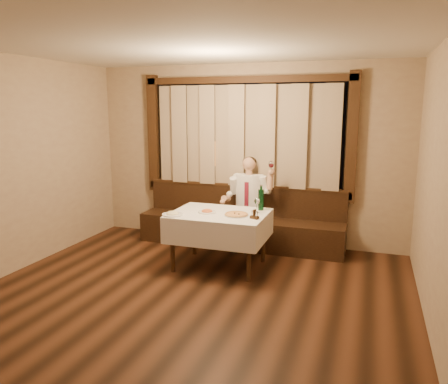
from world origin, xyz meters
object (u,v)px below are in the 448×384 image
(banquette, at_px, (241,225))
(green_bottle, at_px, (261,199))
(pasta_red, at_px, (207,210))
(cruet_caddy, at_px, (254,215))
(pizza, at_px, (236,214))
(pasta_cream, at_px, (172,212))
(dining_table, at_px, (219,220))
(seated_man, at_px, (248,196))

(banquette, distance_m, green_bottle, 1.04)
(pasta_red, distance_m, cruet_caddy, 0.70)
(pizza, xyz_separation_m, pasta_cream, (-0.79, -0.25, 0.02))
(green_bottle, bearing_deg, dining_table, -146.62)
(pasta_cream, bearing_deg, cruet_caddy, 8.75)
(seated_man, bearing_deg, green_bottle, -59.78)
(dining_table, relative_size, green_bottle, 3.62)
(banquette, xyz_separation_m, cruet_caddy, (0.53, -1.19, 0.49))
(cruet_caddy, bearing_deg, dining_table, -176.12)
(banquette, bearing_deg, seated_man, -33.53)
(dining_table, bearing_deg, pasta_red, -163.16)
(pasta_red, distance_m, green_bottle, 0.75)
(pizza, height_order, green_bottle, green_bottle)
(cruet_caddy, height_order, seated_man, seated_man)
(banquette, xyz_separation_m, pasta_cream, (-0.53, -1.35, 0.48))
(pasta_cream, relative_size, seated_man, 0.20)
(dining_table, height_order, green_bottle, green_bottle)
(banquette, relative_size, cruet_caddy, 25.91)
(pizza, bearing_deg, banquette, 103.46)
(dining_table, distance_m, pasta_cream, 0.64)
(pasta_cream, distance_m, seated_man, 1.43)
(dining_table, distance_m, pasta_red, 0.21)
(pasta_cream, height_order, green_bottle, green_bottle)
(dining_table, distance_m, green_bottle, 0.64)
(pizza, distance_m, pasta_cream, 0.83)
(pizza, bearing_deg, cruet_caddy, -17.86)
(seated_man, bearing_deg, dining_table, -98.20)
(pasta_cream, bearing_deg, green_bottle, 32.50)
(pizza, bearing_deg, pasta_red, 175.81)
(banquette, height_order, pasta_cream, banquette)
(dining_table, relative_size, seated_man, 0.91)
(banquette, bearing_deg, cruet_caddy, -65.94)
(pizza, xyz_separation_m, green_bottle, (0.23, 0.40, 0.14))
(dining_table, bearing_deg, pasta_cream, -148.33)
(cruet_caddy, distance_m, seated_man, 1.17)
(dining_table, relative_size, pasta_red, 5.27)
(green_bottle, xyz_separation_m, seated_man, (-0.36, 0.61, -0.09))
(banquette, distance_m, seated_man, 0.53)
(dining_table, distance_m, seated_man, 0.96)
(pasta_red, xyz_separation_m, green_bottle, (0.65, 0.37, 0.12))
(pasta_red, distance_m, pasta_cream, 0.47)
(green_bottle, bearing_deg, cruet_caddy, -85.36)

